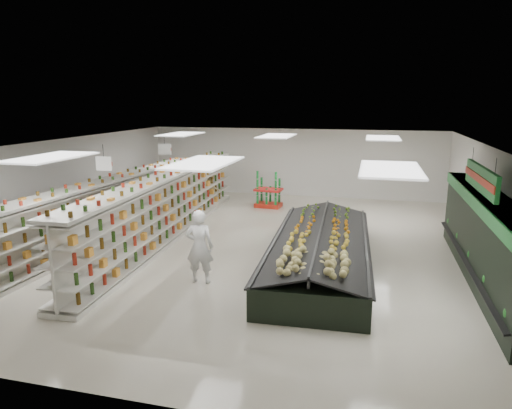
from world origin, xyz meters
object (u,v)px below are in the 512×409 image
(gondola_left, at_px, (114,209))
(soda_endcap, at_px, (268,191))
(produce_island, at_px, (320,249))
(shopper_background, at_px, (212,188))
(shopper_main, at_px, (200,247))
(gondola_center, at_px, (168,208))

(gondola_left, height_order, soda_endcap, gondola_left)
(produce_island, bearing_deg, shopper_background, 131.21)
(gondola_left, relative_size, produce_island, 1.53)
(gondola_left, xyz_separation_m, shopper_background, (1.85, 4.76, -0.05))
(soda_endcap, bearing_deg, gondola_left, -128.28)
(gondola_left, distance_m, shopper_main, 5.45)
(gondola_left, distance_m, gondola_center, 1.92)
(gondola_center, height_order, shopper_background, gondola_center)
(soda_endcap, height_order, shopper_main, shopper_main)
(soda_endcap, distance_m, shopper_main, 8.60)
(produce_island, bearing_deg, soda_endcap, 113.99)
(gondola_center, bearing_deg, produce_island, -19.23)
(soda_endcap, xyz_separation_m, shopper_background, (-2.36, -0.58, 0.15))
(gondola_left, bearing_deg, shopper_main, -34.01)
(shopper_background, bearing_deg, soda_endcap, -85.12)
(shopper_background, bearing_deg, shopper_main, -171.54)
(gondola_center, xyz_separation_m, produce_island, (5.28, -1.58, -0.49))
(soda_endcap, relative_size, shopper_background, 0.85)
(produce_island, bearing_deg, gondola_center, 163.36)
(shopper_background, bearing_deg, produce_island, -147.78)
(shopper_main, bearing_deg, produce_island, -151.61)
(gondola_left, xyz_separation_m, shopper_main, (4.37, -3.26, 0.04))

